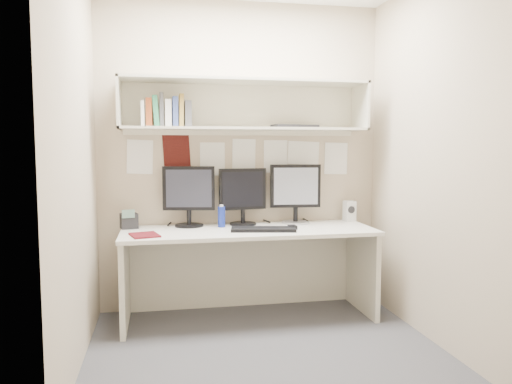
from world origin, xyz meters
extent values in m
cube|color=#444348|center=(0.00, 0.00, 0.00)|extent=(2.40, 2.00, 0.01)
cube|color=#B8A68C|center=(0.00, 1.00, 1.30)|extent=(2.40, 0.02, 2.60)
cube|color=#B8A68C|center=(0.00, -1.00, 1.30)|extent=(2.40, 0.02, 2.60)
cube|color=#B8A68C|center=(-1.20, 0.00, 1.30)|extent=(0.02, 2.00, 2.60)
cube|color=#B8A68C|center=(1.20, 0.00, 1.30)|extent=(0.02, 2.00, 2.60)
cube|color=silver|center=(0.00, 0.64, 0.71)|extent=(2.00, 0.70, 0.03)
cube|color=beige|center=(0.00, 0.97, 0.35)|extent=(1.96, 0.02, 0.70)
cube|color=beige|center=(0.00, 0.81, 1.53)|extent=(2.00, 0.38, 0.02)
cube|color=beige|center=(0.00, 0.81, 1.91)|extent=(2.00, 0.38, 0.02)
cube|color=beige|center=(0.00, 0.99, 1.72)|extent=(2.00, 0.02, 0.40)
cube|color=beige|center=(-0.99, 0.81, 1.72)|extent=(0.02, 0.38, 0.40)
cube|color=beige|center=(0.99, 0.81, 1.72)|extent=(0.02, 0.38, 0.40)
cylinder|color=black|center=(-0.46, 0.86, 0.74)|extent=(0.23, 0.23, 0.02)
cylinder|color=black|center=(-0.46, 0.86, 0.81)|extent=(0.04, 0.04, 0.12)
cube|color=black|center=(-0.46, 0.87, 1.04)|extent=(0.42, 0.11, 0.36)
cube|color=black|center=(-0.46, 0.85, 1.04)|extent=(0.37, 0.07, 0.31)
cylinder|color=black|center=(-0.01, 0.86, 0.74)|extent=(0.22, 0.22, 0.02)
cylinder|color=black|center=(-0.01, 0.86, 0.80)|extent=(0.04, 0.04, 0.11)
cube|color=black|center=(-0.01, 0.87, 1.03)|extent=(0.41, 0.10, 0.35)
cube|color=black|center=(-0.01, 0.85, 1.03)|extent=(0.35, 0.06, 0.29)
cylinder|color=#A5A5AA|center=(0.44, 0.86, 0.74)|extent=(0.24, 0.24, 0.02)
cylinder|color=black|center=(0.44, 0.86, 0.81)|extent=(0.04, 0.04, 0.12)
cube|color=black|center=(0.44, 0.87, 1.05)|extent=(0.43, 0.07, 0.37)
cube|color=#A5A5AA|center=(0.44, 0.85, 1.05)|extent=(0.38, 0.04, 0.31)
cube|color=black|center=(0.10, 0.53, 0.74)|extent=(0.53, 0.27, 0.02)
cube|color=black|center=(0.34, 0.58, 0.74)|extent=(0.06, 0.09, 0.03)
cube|color=silver|center=(0.94, 0.88, 0.82)|extent=(0.10, 0.10, 0.18)
cylinder|color=black|center=(0.94, 0.83, 0.84)|extent=(0.06, 0.01, 0.06)
cylinder|color=navy|center=(-0.20, 0.78, 0.81)|extent=(0.06, 0.06, 0.17)
cylinder|color=white|center=(-0.20, 0.78, 0.90)|extent=(0.03, 0.03, 0.02)
cube|color=#520E14|center=(-0.81, 0.48, 0.74)|extent=(0.24, 0.27, 0.01)
cube|color=black|center=(-0.94, 0.85, 0.79)|extent=(0.15, 0.14, 0.12)
cube|color=#4C6659|center=(-0.94, 0.79, 0.86)|extent=(0.10, 0.03, 0.07)
cube|color=white|center=(-0.81, 0.82, 1.64)|extent=(0.03, 0.16, 0.20)
cube|color=brown|center=(-0.77, 0.82, 1.65)|extent=(0.05, 0.16, 0.22)
cube|color=#2B8358|center=(-0.71, 0.82, 1.66)|extent=(0.04, 0.16, 0.24)
cube|color=#46464A|center=(-0.67, 0.82, 1.67)|extent=(0.03, 0.16, 0.26)
cube|color=white|center=(-0.62, 0.82, 1.65)|extent=(0.05, 0.16, 0.21)
cube|color=#37498B|center=(-0.56, 0.82, 1.66)|extent=(0.04, 0.16, 0.23)
cube|color=olive|center=(-0.51, 0.82, 1.67)|extent=(0.03, 0.16, 0.26)
cube|color=#48484B|center=(-0.46, 0.82, 1.64)|extent=(0.05, 0.16, 0.21)
cube|color=black|center=(0.43, 0.84, 1.55)|extent=(0.41, 0.22, 0.03)
camera|label=1|loc=(-0.69, -3.23, 1.38)|focal=35.00mm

